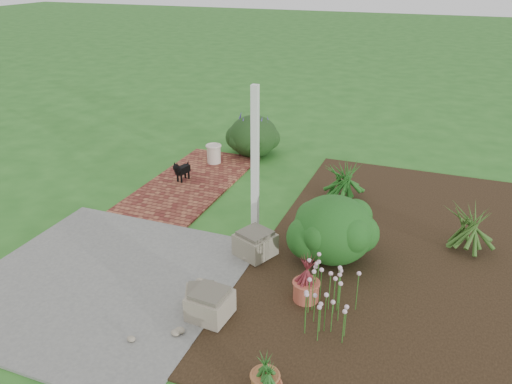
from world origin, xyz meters
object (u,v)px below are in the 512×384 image
(black_dog, at_px, (181,170))
(evergreen_shrub, at_px, (333,228))
(stone_trough_near, at_px, (202,299))
(cream_ceramic_urn, at_px, (214,154))

(black_dog, height_order, evergreen_shrub, evergreen_shrub)
(stone_trough_near, distance_m, evergreen_shrub, 2.22)
(black_dog, height_order, cream_ceramic_urn, black_dog)
(stone_trough_near, height_order, evergreen_shrub, evergreen_shrub)
(stone_trough_near, bearing_deg, evergreen_shrub, 54.91)
(stone_trough_near, height_order, cream_ceramic_urn, cream_ceramic_urn)
(stone_trough_near, bearing_deg, black_dog, 122.20)
(stone_trough_near, height_order, black_dog, black_dog)
(black_dog, relative_size, cream_ceramic_urn, 1.18)
(black_dog, bearing_deg, evergreen_shrub, -14.55)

